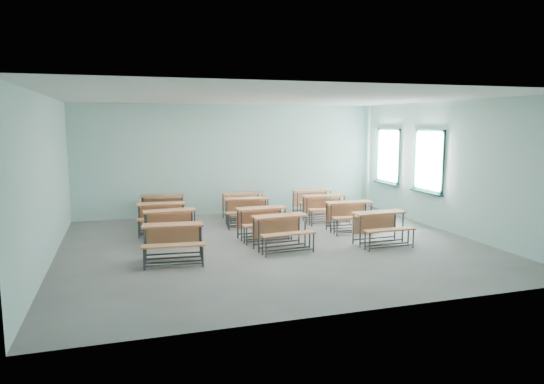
{
  "coord_description": "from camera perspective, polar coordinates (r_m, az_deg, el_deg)",
  "views": [
    {
      "loc": [
        -3.14,
        -9.93,
        2.67
      ],
      "look_at": [
        0.34,
        1.2,
        1.0
      ],
      "focal_mm": 32.0,
      "sensor_mm": 36.0,
      "label": 1
    }
  ],
  "objects": [
    {
      "name": "desk_unit_r2c2",
      "position": [
        13.16,
        6.27,
        -1.44
      ],
      "size": [
        1.2,
        0.83,
        0.73
      ],
      "rotation": [
        0.0,
        0.0,
        -0.05
      ],
      "color": "#CE764A",
      "rests_on": "ground"
    },
    {
      "name": "desk_unit_r1c1",
      "position": [
        11.18,
        -1.06,
        -3.1
      ],
      "size": [
        1.19,
        0.83,
        0.73
      ],
      "rotation": [
        0.0,
        0.0,
        0.05
      ],
      "color": "#CE764A",
      "rests_on": "ground"
    },
    {
      "name": "desk_unit_r1c2",
      "position": [
        12.15,
        9.22,
        -2.3
      ],
      "size": [
        1.2,
        0.84,
        0.73
      ],
      "rotation": [
        0.0,
        0.0,
        -0.05
      ],
      "color": "#CE764A",
      "rests_on": "ground"
    },
    {
      "name": "desk_unit_r3c2",
      "position": [
        14.2,
        4.91,
        -0.72
      ],
      "size": [
        1.2,
        0.84,
        0.73
      ],
      "rotation": [
        0.0,
        0.0,
        0.05
      ],
      "color": "#CE764A",
      "rests_on": "ground"
    },
    {
      "name": "room",
      "position": [
        10.52,
        0.56,
        2.31
      ],
      "size": [
        9.04,
        8.04,
        3.24
      ],
      "color": "gray",
      "rests_on": "ground"
    },
    {
      "name": "desk_unit_r2c0",
      "position": [
        12.09,
        -12.87,
        -2.46
      ],
      "size": [
        1.21,
        0.85,
        0.73
      ],
      "rotation": [
        0.0,
        0.0,
        -0.06
      ],
      "color": "#CE764A",
      "rests_on": "ground"
    },
    {
      "name": "desk_unit_r2c1",
      "position": [
        12.62,
        -2.91,
        -1.81
      ],
      "size": [
        1.24,
        0.91,
        0.73
      ],
      "rotation": [
        0.0,
        0.0,
        -0.11
      ],
      "color": "#CE764A",
      "rests_on": "ground"
    },
    {
      "name": "desk_unit_r3c1",
      "position": [
        13.59,
        -3.32,
        -1.1
      ],
      "size": [
        1.23,
        0.89,
        0.73
      ],
      "rotation": [
        0.0,
        0.0,
        0.1
      ],
      "color": "#CE764A",
      "rests_on": "ground"
    },
    {
      "name": "desk_unit_r0c2",
      "position": [
        10.9,
        12.69,
        -3.6
      ],
      "size": [
        1.18,
        0.81,
        0.73
      ],
      "rotation": [
        0.0,
        0.0,
        0.03
      ],
      "color": "#CE764A",
      "rests_on": "ground"
    },
    {
      "name": "desk_unit_r0c0",
      "position": [
        9.54,
        -11.56,
        -5.24
      ],
      "size": [
        1.23,
        0.88,
        0.73
      ],
      "rotation": [
        0.0,
        0.0,
        -0.09
      ],
      "color": "#CE764A",
      "rests_on": "ground"
    },
    {
      "name": "desk_unit_r1c0",
      "position": [
        11.08,
        -11.84,
        -3.38
      ],
      "size": [
        1.2,
        0.84,
        0.73
      ],
      "rotation": [
        0.0,
        0.0,
        0.05
      ],
      "color": "#CE764A",
      "rests_on": "ground"
    },
    {
      "name": "desk_unit_r3c0",
      "position": [
        13.44,
        -12.76,
        -1.39
      ],
      "size": [
        1.25,
        0.91,
        0.73
      ],
      "rotation": [
        0.0,
        0.0,
        -0.12
      ],
      "color": "#CE764A",
      "rests_on": "ground"
    },
    {
      "name": "desk_unit_r0c1",
      "position": [
        10.25,
        1.12,
        -4.14
      ],
      "size": [
        1.22,
        0.87,
        0.73
      ],
      "rotation": [
        0.0,
        0.0,
        0.08
      ],
      "color": "#CE764A",
      "rests_on": "ground"
    }
  ]
}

